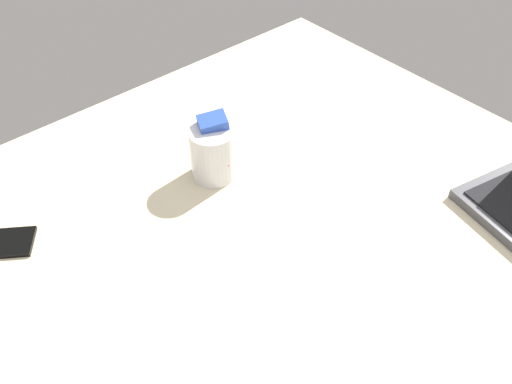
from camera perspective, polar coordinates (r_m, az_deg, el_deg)
name	(u,v)px	position (r cm, az deg, el deg)	size (l,w,h in cm)	color
snack_cup	(213,151)	(111.18, -4.38, 4.17)	(9.07, 9.51, 13.43)	silver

